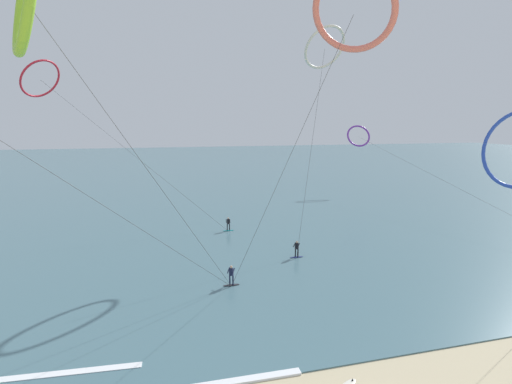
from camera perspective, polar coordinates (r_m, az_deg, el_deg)
The scene contains 9 objects.
sea_water at distance 118.69m, azimuth -10.57°, elevation 3.53°, with size 400.00×200.00×0.08m, color #476B75.
surfer_teal at distance 48.45m, azimuth -4.06°, elevation -4.82°, with size 1.40×0.60×1.70m.
surfer_charcoal at distance 32.76m, azimuth -3.63°, elevation -12.26°, with size 1.40×0.71×1.70m.
surfer_navy at distance 39.25m, azimuth 5.97°, elevation -8.45°, with size 1.40×0.73×1.70m.
kite_ivory at distance 47.52m, azimuth 10.00°, elevation 20.05°, with size 8.87×10.12×23.85m.
kite_violet at distance 78.55m, azimuth 14.78°, elevation 7.91°, with size 4.90×50.37×12.84m.
kite_coral at distance 26.23m, azimuth 14.10°, elevation 24.27°, with size 9.13×10.23×22.11m.
kite_crimson at distance 54.64m, azimuth -28.96°, elevation 14.25°, with size 23.94×9.85×20.59m.
wave_crest_mid at distance 25.32m, azimuth -27.60°, elevation -22.60°, with size 9.19×0.50×0.12m, color white.
Camera 1 is at (-8.63, -12.41, 13.28)m, focal length 27.38 mm.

